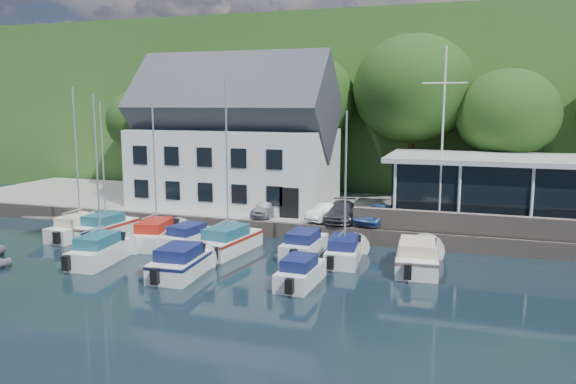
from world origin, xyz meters
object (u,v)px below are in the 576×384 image
(car_silver, at_px, (267,207))
(club_pavilion, at_px, (493,188))
(boat_r1_2, at_px, (155,169))
(boat_r2_1, at_px, (97,174))
(boat_r1_6, at_px, (346,184))
(car_dgrey, at_px, (341,211))
(boat_r1_1, at_px, (103,164))
(car_white, at_px, (327,212))
(boat_r1_5, at_px, (304,243))
(car_blue, at_px, (376,213))
(boat_r1_4, at_px, (227,171))
(flagpole, at_px, (442,138))
(boat_r2_2, at_px, (181,260))
(harbor_building, at_px, (235,145))
(boat_r1_7, at_px, (418,254))
(boat_r1_0, at_px, (77,167))
(boat_r2_3, at_px, (301,270))
(boat_r1_3, at_px, (189,235))

(car_silver, bearing_deg, club_pavilion, 15.70)
(boat_r1_2, height_order, boat_r2_1, boat_r2_1)
(club_pavilion, height_order, boat_r1_6, boat_r1_6)
(car_silver, relative_size, boat_r2_1, 0.35)
(car_dgrey, height_order, boat_r1_1, boat_r1_1)
(car_white, distance_m, boat_r1_5, 5.01)
(car_dgrey, relative_size, boat_r1_2, 0.45)
(car_blue, bearing_deg, boat_r1_6, -82.72)
(car_blue, bearing_deg, boat_r1_4, -127.26)
(car_silver, bearing_deg, flagpole, 4.15)
(car_blue, distance_m, boat_r1_6, 6.12)
(car_white, xyz_separation_m, boat_r2_2, (-4.72, -10.33, -0.79))
(boat_r1_4, bearing_deg, harbor_building, 118.43)
(harbor_building, height_order, flagpole, flagpole)
(club_pavilion, relative_size, car_silver, 4.00)
(car_silver, xyz_separation_m, flagpole, (11.01, 0.28, 4.79))
(harbor_building, height_order, boat_r1_4, harbor_building)
(flagpole, bearing_deg, club_pavilion, 43.82)
(boat_r1_1, xyz_separation_m, boat_r1_2, (3.99, -0.53, -0.08))
(boat_r1_1, relative_size, boat_r1_7, 1.35)
(club_pavilion, height_order, boat_r1_4, boat_r1_4)
(flagpole, bearing_deg, car_blue, -175.93)
(car_white, relative_size, boat_r2_2, 0.58)
(boat_r2_2, bearing_deg, flagpole, 39.01)
(harbor_building, height_order, boat_r1_6, harbor_building)
(boat_r1_0, bearing_deg, flagpole, 21.01)
(boat_r2_3, bearing_deg, boat_r1_3, 153.16)
(flagpole, distance_m, boat_r2_1, 19.67)
(harbor_building, bearing_deg, boat_r2_1, -98.25)
(boat_r1_2, distance_m, boat_r1_6, 11.54)
(flagpole, bearing_deg, boat_r2_1, -149.25)
(boat_r1_1, bearing_deg, harbor_building, 64.57)
(club_pavilion, height_order, car_dgrey, club_pavilion)
(car_blue, xyz_separation_m, boat_r1_2, (-12.30, -5.45, 2.94))
(car_silver, bearing_deg, harbor_building, 138.67)
(car_blue, xyz_separation_m, flagpole, (3.77, 0.27, 4.74))
(car_dgrey, distance_m, boat_r1_1, 15.19)
(boat_r1_2, bearing_deg, boat_r1_3, -7.51)
(boat_r2_3, bearing_deg, boat_r1_2, 158.66)
(club_pavilion, relative_size, boat_r1_6, 1.58)
(car_white, distance_m, boat_r2_2, 11.39)
(harbor_building, distance_m, car_dgrey, 10.35)
(car_white, bearing_deg, car_dgrey, 26.25)
(boat_r1_6, bearing_deg, car_white, 108.69)
(harbor_building, xyz_separation_m, boat_r2_2, (3.25, -14.21, -4.58))
(boat_r2_3, bearing_deg, boat_r1_5, 106.98)
(boat_r1_1, distance_m, boat_r2_3, 15.80)
(boat_r1_1, bearing_deg, boat_r1_0, -155.84)
(car_silver, bearing_deg, boat_r1_0, -150.13)
(boat_r1_4, bearing_deg, boat_r2_2, -87.17)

